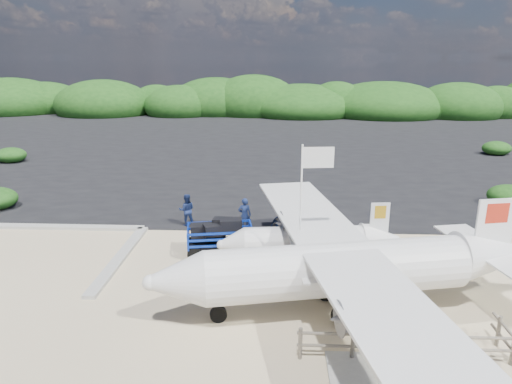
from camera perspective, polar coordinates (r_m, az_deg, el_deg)
ground at (r=18.58m, az=-4.66°, el=-10.54°), size 160.00×160.00×0.00m
asphalt_apron at (r=47.22m, az=-0.09°, el=6.17°), size 90.00×50.00×0.04m
lagoon at (r=22.77m, az=-27.43°, el=-7.21°), size 9.00×7.00×0.40m
vegetation_band at (r=71.94m, az=0.89°, el=9.71°), size 124.00×8.00×4.40m
fence at (r=14.66m, az=18.01°, el=-19.49°), size 6.40×2.00×1.10m
baggage_cart at (r=20.61m, az=-4.47°, el=-7.71°), size 3.37×2.28×1.56m
flagpole at (r=17.59m, az=5.31°, el=-12.21°), size 1.16×0.59×5.57m
signboard at (r=18.10m, az=13.06°, el=-11.72°), size 1.79×0.59×1.49m
crew_a at (r=22.68m, az=-1.43°, el=-2.92°), size 0.69×0.48×1.79m
crew_b at (r=23.86m, az=-8.65°, el=-2.23°), size 0.93×0.79×1.71m
crew_c at (r=21.82m, az=2.95°, el=-4.14°), size 0.95×0.65×1.50m
aircraft_large at (r=39.01m, az=20.20°, el=2.95°), size 19.07×19.07×4.84m
aircraft_small at (r=53.19m, az=-6.09°, el=7.24°), size 8.34×8.34×2.75m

